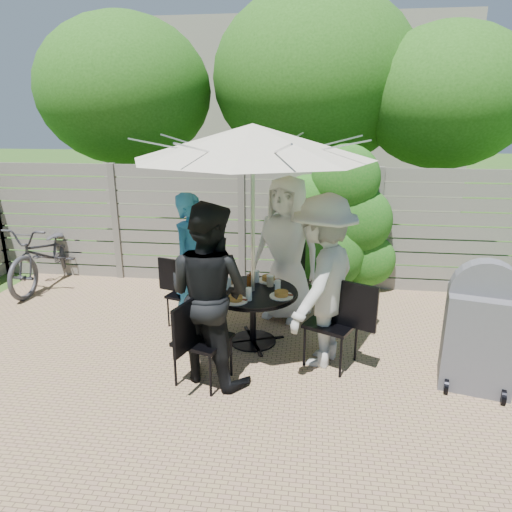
# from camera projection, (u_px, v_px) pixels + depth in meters

# --- Properties ---
(backyard_envelope) EXTENTS (60.00, 60.00, 5.00)m
(backyard_envelope) POSITION_uv_depth(u_px,v_px,m) (283.00, 113.00, 13.32)
(backyard_envelope) COLOR #2A541A
(backyard_envelope) RESTS_ON ground
(patio_table) EXTENTS (1.31, 1.31, 0.66)m
(patio_table) POSITION_uv_depth(u_px,v_px,m) (253.00, 307.00, 5.20)
(patio_table) COLOR black
(patio_table) RESTS_ON ground
(umbrella) EXTENTS (3.34, 3.34, 2.47)m
(umbrella) POSITION_uv_depth(u_px,v_px,m) (253.00, 142.00, 4.65)
(umbrella) COLOR silver
(umbrella) RESTS_ON ground
(chair_back) EXTENTS (0.57, 0.68, 0.89)m
(chair_back) POSITION_uv_depth(u_px,v_px,m) (290.00, 295.00, 6.05)
(chair_back) COLOR black
(chair_back) RESTS_ON ground
(person_back) EXTENTS (1.06, 0.90, 1.85)m
(person_back) POSITION_uv_depth(u_px,v_px,m) (286.00, 250.00, 5.74)
(person_back) COLOR silver
(person_back) RESTS_ON ground
(chair_left) EXTENTS (0.65, 0.51, 0.85)m
(chair_left) POSITION_uv_depth(u_px,v_px,m) (187.00, 306.00, 5.72)
(chair_left) COLOR black
(chair_left) RESTS_ON ground
(person_left) EXTENTS (0.62, 0.73, 1.70)m
(person_left) POSITION_uv_depth(u_px,v_px,m) (194.00, 263.00, 5.48)
(person_left) COLOR teal
(person_left) RESTS_ON ground
(chair_front) EXTENTS (0.58, 0.73, 0.96)m
(chair_front) POSITION_uv_depth(u_px,v_px,m) (203.00, 357.00, 4.45)
(chair_front) COLOR black
(chair_front) RESTS_ON ground
(person_front) EXTENTS (1.08, 0.97, 1.81)m
(person_front) POSITION_uv_depth(u_px,v_px,m) (209.00, 294.00, 4.38)
(person_front) COLOR black
(person_front) RESTS_ON ground
(chair_right) EXTENTS (0.74, 0.63, 0.98)m
(chair_right) POSITION_uv_depth(u_px,v_px,m) (332.00, 340.00, 4.78)
(chair_right) COLOR black
(chair_right) RESTS_ON ground
(person_right) EXTENTS (1.08, 1.35, 1.82)m
(person_right) POSITION_uv_depth(u_px,v_px,m) (323.00, 282.00, 4.66)
(person_right) COLOR #ADADA8
(person_right) RESTS_ON ground
(plate_back) EXTENTS (0.26, 0.26, 0.06)m
(plate_back) POSITION_uv_depth(u_px,v_px,m) (268.00, 279.00, 5.43)
(plate_back) COLOR white
(plate_back) RESTS_ON patio_table
(plate_left) EXTENTS (0.26, 0.26, 0.06)m
(plate_left) POSITION_uv_depth(u_px,v_px,m) (226.00, 283.00, 5.30)
(plate_left) COLOR white
(plate_left) RESTS_ON patio_table
(plate_front) EXTENTS (0.26, 0.26, 0.06)m
(plate_front) POSITION_uv_depth(u_px,v_px,m) (236.00, 299.00, 4.83)
(plate_front) COLOR white
(plate_front) RESTS_ON patio_table
(plate_right) EXTENTS (0.26, 0.26, 0.06)m
(plate_right) POSITION_uv_depth(u_px,v_px,m) (281.00, 295.00, 4.96)
(plate_right) COLOR white
(plate_right) RESTS_ON patio_table
(glass_back) EXTENTS (0.07, 0.07, 0.14)m
(glass_back) POSITION_uv_depth(u_px,v_px,m) (256.00, 276.00, 5.38)
(glass_back) COLOR silver
(glass_back) RESTS_ON patio_table
(glass_left) EXTENTS (0.07, 0.07, 0.14)m
(glass_left) POSITION_uv_depth(u_px,v_px,m) (228.00, 283.00, 5.15)
(glass_left) COLOR silver
(glass_left) RESTS_ON patio_table
(glass_front) EXTENTS (0.07, 0.07, 0.14)m
(glass_front) POSITION_uv_depth(u_px,v_px,m) (249.00, 294.00, 4.85)
(glass_front) COLOR silver
(glass_front) RESTS_ON patio_table
(glass_right) EXTENTS (0.07, 0.07, 0.14)m
(glass_right) POSITION_uv_depth(u_px,v_px,m) (278.00, 286.00, 5.08)
(glass_right) COLOR silver
(glass_right) RESTS_ON patio_table
(syrup_jug) EXTENTS (0.09, 0.09, 0.16)m
(syrup_jug) POSITION_uv_depth(u_px,v_px,m) (251.00, 282.00, 5.18)
(syrup_jug) COLOR #59280C
(syrup_jug) RESTS_ON patio_table
(coffee_cup) EXTENTS (0.08, 0.08, 0.12)m
(coffee_cup) POSITION_uv_depth(u_px,v_px,m) (270.00, 281.00, 5.25)
(coffee_cup) COLOR #C6B293
(coffee_cup) RESTS_ON patio_table
(bicycle) EXTENTS (0.70, 1.92, 1.00)m
(bicycle) POSITION_uv_depth(u_px,v_px,m) (49.00, 254.00, 7.03)
(bicycle) COLOR #333338
(bicycle) RESTS_ON ground
(bbq_grill) EXTENTS (0.73, 0.62, 1.29)m
(bbq_grill) POSITION_uv_depth(u_px,v_px,m) (480.00, 331.00, 4.32)
(bbq_grill) COLOR #505054
(bbq_grill) RESTS_ON ground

